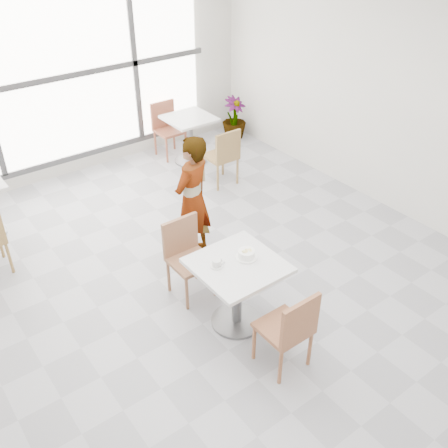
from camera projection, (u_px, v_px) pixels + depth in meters
floor at (208, 287)px, 5.65m from camera, size 7.00×7.00×0.00m
wall_back at (62, 75)px, 7.15m from camera, size 6.00×0.00×6.00m
wall_right at (403, 100)px, 6.32m from camera, size 0.00×7.00×7.00m
window at (64, 76)px, 7.11m from camera, size 4.60×0.07×2.52m
main_table at (237, 282)px, 4.91m from camera, size 0.80×0.80×0.75m
chair_near at (290, 327)px, 4.44m from camera, size 0.42×0.42×0.87m
chair_far at (186, 252)px, 5.35m from camera, size 0.42×0.42×0.87m
oatmeal_bowl at (247, 254)px, 4.84m from camera, size 0.21×0.21×0.09m
coffee_cup at (217, 263)px, 4.74m from camera, size 0.16×0.13×0.07m
person at (192, 199)px, 5.74m from camera, size 0.65×0.55×1.53m
bg_table_right at (190, 133)px, 7.98m from camera, size 0.70×0.70×0.75m
bg_chair_right_near at (224, 154)px, 7.32m from camera, size 0.42×0.42×0.87m
bg_chair_right_far at (167, 125)px, 8.19m from camera, size 0.42×0.42×0.87m
plant_right at (234, 118)px, 8.80m from camera, size 0.47×0.47×0.73m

